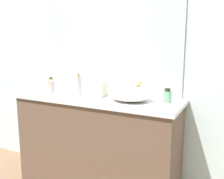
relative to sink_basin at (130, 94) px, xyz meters
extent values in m
cube|color=silver|center=(-0.40, 0.31, 0.33)|extent=(6.00, 0.06, 2.60)
cube|color=brown|center=(-0.33, 0.02, -0.53)|extent=(1.46, 0.47, 0.88)
cube|color=white|center=(-0.33, 0.02, -0.07)|extent=(1.50, 0.51, 0.03)
cube|color=#B2BCC6|center=(-0.33, 0.27, 0.54)|extent=(1.39, 0.01, 1.19)
ellipsoid|color=silver|center=(0.00, 0.00, 0.00)|extent=(0.35, 0.32, 0.11)
cylinder|color=gold|center=(0.00, 0.19, 0.00)|extent=(0.03, 0.03, 0.11)
cylinder|color=gold|center=(0.00, 0.13, 0.05)|extent=(0.02, 0.12, 0.02)
sphere|color=gold|center=(0.00, 0.20, 0.07)|extent=(0.03, 0.03, 0.03)
cylinder|color=#BEADC9|center=(-0.48, -0.04, 0.03)|extent=(0.05, 0.05, 0.16)
cylinder|color=gold|center=(-0.48, -0.04, 0.12)|extent=(0.02, 0.02, 0.02)
sphere|color=gold|center=(-0.48, -0.04, 0.14)|extent=(0.03, 0.03, 0.03)
cylinder|color=gold|center=(-0.48, -0.05, 0.14)|extent=(0.01, 0.02, 0.01)
cylinder|color=pink|center=(-0.76, -0.06, 0.00)|extent=(0.04, 0.04, 0.11)
cylinder|color=silver|center=(-0.76, -0.06, 0.06)|extent=(0.03, 0.03, 0.02)
cylinder|color=#A7874B|center=(-0.89, 0.07, 0.00)|extent=(0.05, 0.05, 0.12)
cylinder|color=#2C271E|center=(-0.89, 0.07, 0.07)|extent=(0.03, 0.03, 0.01)
cylinder|color=#6BA679|center=(0.28, 0.08, -0.01)|extent=(0.07, 0.07, 0.09)
cylinder|color=#28281C|center=(0.28, 0.08, 0.05)|extent=(0.05, 0.05, 0.02)
cube|color=beige|center=(-0.31, 0.03, 0.01)|extent=(0.12, 0.12, 0.13)
cone|color=white|center=(-0.31, 0.03, 0.09)|extent=(0.07, 0.07, 0.04)
cylinder|color=silver|center=(-0.66, 0.00, -0.03)|extent=(0.05, 0.05, 0.05)
camera|label=1|loc=(0.76, -1.83, 0.40)|focal=39.86mm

